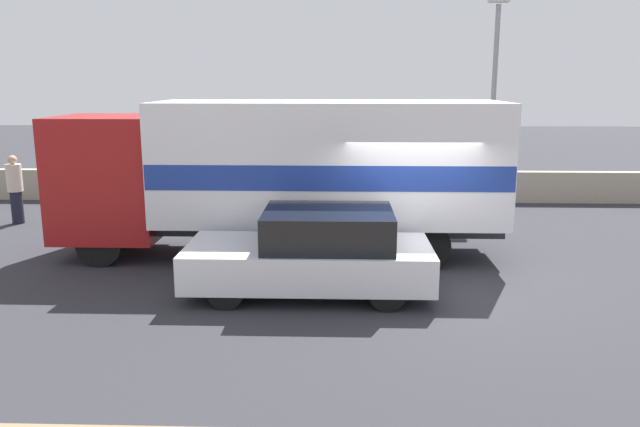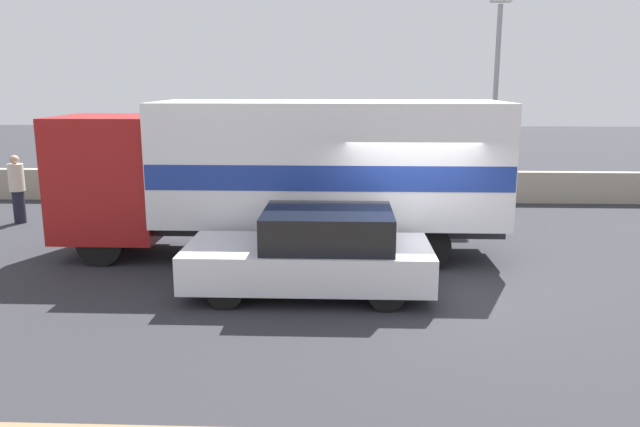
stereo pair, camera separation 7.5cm
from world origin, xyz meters
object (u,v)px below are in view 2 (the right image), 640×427
object	(u,v)px
street_lamp	(496,85)
box_truck	(290,169)
car_hatchback	(314,253)
pedestrian	(17,188)

from	to	relation	value
street_lamp	box_truck	distance (m)	7.89
box_truck	car_hatchback	size ratio (longest dim) A/B	2.16
street_lamp	car_hatchback	bearing A→B (deg)	-121.15
car_hatchback	pedestrian	size ratio (longest dim) A/B	2.38
street_lamp	box_truck	xyz separation A→B (m)	(-5.38, -5.53, -1.66)
box_truck	car_hatchback	bearing A→B (deg)	104.33
street_lamp	pedestrian	world-z (taller)	street_lamp
box_truck	pedestrian	bearing A→B (deg)	-20.74
street_lamp	pedestrian	size ratio (longest dim) A/B	3.37
car_hatchback	pedestrian	bearing A→B (deg)	-33.08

